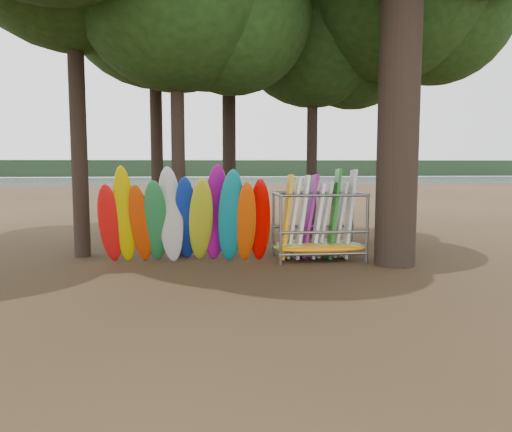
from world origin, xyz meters
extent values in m
plane|color=#47331E|center=(0.00, 0.00, 0.00)|extent=(120.00, 120.00, 0.00)
plane|color=gray|center=(0.00, 60.00, 0.00)|extent=(160.00, 160.00, 0.00)
cube|color=black|center=(0.00, 110.00, 2.00)|extent=(160.00, 4.00, 4.00)
cylinder|color=black|center=(-5.01, 3.03, 6.03)|extent=(0.50, 0.50, 12.05)
cylinder|color=black|center=(-2.91, 6.57, 5.51)|extent=(0.47, 0.47, 11.02)
cylinder|color=black|center=(-0.04, 7.62, 6.02)|extent=(0.55, 0.55, 12.03)
cylinder|color=black|center=(3.17, 6.27, 4.87)|extent=(0.41, 0.41, 9.73)
ellipsoid|color=black|center=(3.17, 6.27, 8.27)|extent=(7.16, 7.16, 6.23)
cylinder|color=black|center=(-1.91, 2.66, 4.87)|extent=(0.43, 0.43, 9.74)
cylinder|color=black|center=(5.56, 4.57, 5.59)|extent=(0.50, 0.50, 11.18)
cylinder|color=black|center=(4.44, 0.66, 7.49)|extent=(1.18, 1.18, 14.98)
ellipsoid|color=red|center=(-3.85, 1.51, 1.20)|extent=(0.66, 1.44, 2.52)
ellipsoid|color=#D8C300|center=(-3.42, 1.41, 1.46)|extent=(0.68, 1.60, 3.03)
ellipsoid|color=#DC3E08|center=(-2.98, 1.43, 1.20)|extent=(0.71, 1.60, 2.52)
ellipsoid|color=#257E40|center=(-2.54, 1.40, 1.26)|extent=(0.75, 1.78, 2.66)
ellipsoid|color=silver|center=(-2.10, 1.35, 1.45)|extent=(0.84, 1.29, 2.99)
ellipsoid|color=#1131B5|center=(-1.66, 1.48, 1.31)|extent=(0.65, 1.93, 2.75)
ellipsoid|color=gold|center=(-1.22, 1.30, 1.29)|extent=(0.83, 2.01, 2.74)
ellipsoid|color=#930C7E|center=(-0.78, 1.49, 1.49)|extent=(0.86, 1.48, 3.07)
ellipsoid|color=#0E7F8F|center=(-0.34, 1.21, 1.41)|extent=(0.84, 1.69, 2.96)
ellipsoid|color=#EE4D08|center=(0.10, 1.21, 1.23)|extent=(0.64, 1.57, 2.59)
ellipsoid|color=#DC0400|center=(0.54, 1.48, 1.26)|extent=(0.71, 1.05, 2.61)
ellipsoid|color=orange|center=(2.39, 1.15, 0.42)|extent=(2.72, 0.55, 0.24)
ellipsoid|color=#96A616|center=(2.39, 1.55, 0.42)|extent=(2.91, 0.55, 0.24)
ellipsoid|color=#1B7B2A|center=(2.39, 1.89, 0.42)|extent=(2.86, 0.55, 0.24)
ellipsoid|color=red|center=(2.39, 2.25, 0.42)|extent=(2.60, 0.55, 0.24)
cube|color=#FDA80D|center=(1.40, 1.82, 1.31)|extent=(0.41, 0.79, 2.65)
cube|color=white|center=(1.65, 2.00, 1.28)|extent=(0.52, 0.76, 2.57)
cube|color=white|center=(1.90, 1.82, 1.30)|extent=(0.49, 0.77, 2.63)
cube|color=#8D1788|center=(2.14, 2.02, 1.32)|extent=(0.62, 0.82, 2.65)
cube|color=white|center=(2.39, 1.84, 1.18)|extent=(0.49, 0.74, 2.38)
cube|color=silver|center=(2.64, 1.99, 1.21)|extent=(0.58, 0.73, 2.42)
cube|color=#1A761B|center=(2.89, 1.78, 1.40)|extent=(0.45, 0.78, 2.83)
cube|color=silver|center=(3.14, 2.02, 1.18)|extent=(0.52, 0.74, 2.39)
cube|color=white|center=(3.39, 1.79, 1.39)|extent=(0.45, 0.78, 2.80)
camera|label=1|loc=(-1.16, -13.28, 2.94)|focal=35.00mm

